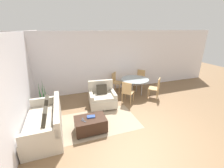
{
  "coord_description": "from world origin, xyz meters",
  "views": [
    {
      "loc": [
        -1.95,
        -3.12,
        2.84
      ],
      "look_at": [
        -0.1,
        2.16,
        0.75
      ],
      "focal_mm": 24.0,
      "sensor_mm": 36.0,
      "label": 1
    }
  ],
  "objects_px": {
    "ottoman": "(91,124)",
    "book_stack": "(91,117)",
    "tv_remote_primary": "(84,121)",
    "dining_table": "(135,80)",
    "armchair": "(102,97)",
    "tv_remote_secondary": "(83,119)",
    "dining_chair_near_right": "(156,87)",
    "potted_plant": "(44,105)",
    "dining_chair_near_left": "(127,91)",
    "dining_chair_far_left": "(116,81)",
    "couch": "(46,123)",
    "dining_chair_far_right": "(140,78)"
  },
  "relations": [
    {
      "from": "potted_plant",
      "to": "book_stack",
      "type": "bearing_deg",
      "value": -50.59
    },
    {
      "from": "couch",
      "to": "tv_remote_secondary",
      "type": "bearing_deg",
      "value": -18.59
    },
    {
      "from": "book_stack",
      "to": "dining_chair_near_right",
      "type": "xyz_separation_m",
      "value": [
        3.04,
        1.22,
        0.07
      ]
    },
    {
      "from": "ottoman",
      "to": "book_stack",
      "type": "xyz_separation_m",
      "value": [
        0.03,
        0.05,
        0.21
      ]
    },
    {
      "from": "couch",
      "to": "dining_chair_far_left",
      "type": "xyz_separation_m",
      "value": [
        2.96,
        2.25,
        0.21
      ]
    },
    {
      "from": "couch",
      "to": "book_stack",
      "type": "xyz_separation_m",
      "value": [
        1.24,
        -0.3,
        0.14
      ]
    },
    {
      "from": "armchair",
      "to": "dining_chair_far_left",
      "type": "bearing_deg",
      "value": 50.33
    },
    {
      "from": "armchair",
      "to": "dining_chair_near_left",
      "type": "xyz_separation_m",
      "value": [
        1.01,
        -0.11,
        0.17
      ]
    },
    {
      "from": "tv_remote_primary",
      "to": "potted_plant",
      "type": "distance_m",
      "value": 2.16
    },
    {
      "from": "ottoman",
      "to": "potted_plant",
      "type": "distance_m",
      "value": 2.19
    },
    {
      "from": "dining_chair_near_right",
      "to": "dining_chair_far_right",
      "type": "relative_size",
      "value": 1.0
    },
    {
      "from": "couch",
      "to": "dining_table",
      "type": "relative_size",
      "value": 1.58
    },
    {
      "from": "armchair",
      "to": "potted_plant",
      "type": "distance_m",
      "value": 2.13
    },
    {
      "from": "armchair",
      "to": "ottoman",
      "type": "height_order",
      "value": "armchair"
    },
    {
      "from": "dining_chair_near_left",
      "to": "tv_remote_primary",
      "type": "bearing_deg",
      "value": -145.27
    },
    {
      "from": "armchair",
      "to": "dining_table",
      "type": "distance_m",
      "value": 1.78
    },
    {
      "from": "dining_chair_near_left",
      "to": "book_stack",
      "type": "bearing_deg",
      "value": -144.5
    },
    {
      "from": "book_stack",
      "to": "dining_chair_near_right",
      "type": "distance_m",
      "value": 3.27
    },
    {
      "from": "dining_chair_near_left",
      "to": "dining_chair_far_right",
      "type": "bearing_deg",
      "value": 45.0
    },
    {
      "from": "tv_remote_primary",
      "to": "dining_chair_near_left",
      "type": "relative_size",
      "value": 0.18
    },
    {
      "from": "armchair",
      "to": "tv_remote_primary",
      "type": "xyz_separation_m",
      "value": [
        -0.95,
        -1.46,
        0.09
      ]
    },
    {
      "from": "potted_plant",
      "to": "dining_chair_near_right",
      "type": "relative_size",
      "value": 1.34
    },
    {
      "from": "couch",
      "to": "dining_table",
      "type": "distance_m",
      "value": 3.97
    },
    {
      "from": "dining_table",
      "to": "dining_chair_near_right",
      "type": "distance_m",
      "value": 0.95
    },
    {
      "from": "armchair",
      "to": "dining_table",
      "type": "relative_size",
      "value": 0.86
    },
    {
      "from": "tv_remote_secondary",
      "to": "dining_chair_far_right",
      "type": "height_order",
      "value": "dining_chair_far_right"
    },
    {
      "from": "couch",
      "to": "tv_remote_primary",
      "type": "relative_size",
      "value": 12.25
    },
    {
      "from": "armchair",
      "to": "tv_remote_secondary",
      "type": "height_order",
      "value": "armchair"
    },
    {
      "from": "tv_remote_primary",
      "to": "dining_chair_far_left",
      "type": "bearing_deg",
      "value": 53.86
    },
    {
      "from": "armchair",
      "to": "tv_remote_secondary",
      "type": "distance_m",
      "value": 1.67
    },
    {
      "from": "dining_chair_far_right",
      "to": "dining_table",
      "type": "bearing_deg",
      "value": -135.0
    },
    {
      "from": "book_stack",
      "to": "dining_chair_near_right",
      "type": "height_order",
      "value": "dining_chair_near_right"
    },
    {
      "from": "dining_chair_far_left",
      "to": "book_stack",
      "type": "bearing_deg",
      "value": -124.01
    },
    {
      "from": "dining_chair_near_left",
      "to": "potted_plant",
      "type": "bearing_deg",
      "value": 171.58
    },
    {
      "from": "ottoman",
      "to": "dining_table",
      "type": "distance_m",
      "value": 3.12
    },
    {
      "from": "ottoman",
      "to": "dining_chair_far_right",
      "type": "distance_m",
      "value": 4.03
    },
    {
      "from": "dining_chair_far_left",
      "to": "dining_chair_near_left",
      "type": "bearing_deg",
      "value": -90.0
    },
    {
      "from": "tv_remote_primary",
      "to": "dining_chair_near_right",
      "type": "height_order",
      "value": "dining_chair_near_right"
    },
    {
      "from": "book_stack",
      "to": "dining_chair_near_left",
      "type": "xyz_separation_m",
      "value": [
        1.72,
        1.22,
        0.07
      ]
    },
    {
      "from": "dining_chair_near_left",
      "to": "dining_chair_near_right",
      "type": "bearing_deg",
      "value": 0.0
    },
    {
      "from": "potted_plant",
      "to": "dining_chair_near_left",
      "type": "distance_m",
      "value": 3.15
    },
    {
      "from": "armchair",
      "to": "dining_chair_near_right",
      "type": "bearing_deg",
      "value": -2.64
    },
    {
      "from": "dining_table",
      "to": "dining_chair_far_left",
      "type": "xyz_separation_m",
      "value": [
        -0.66,
        0.66,
        -0.15
      ]
    },
    {
      "from": "potted_plant",
      "to": "dining_chair_far_left",
      "type": "relative_size",
      "value": 1.34
    },
    {
      "from": "tv_remote_primary",
      "to": "dining_table",
      "type": "height_order",
      "value": "dining_table"
    },
    {
      "from": "tv_remote_secondary",
      "to": "dining_chair_near_right",
      "type": "xyz_separation_m",
      "value": [
        3.27,
        1.26,
        0.08
      ]
    },
    {
      "from": "tv_remote_secondary",
      "to": "dining_chair_far_right",
      "type": "relative_size",
      "value": 0.18
    },
    {
      "from": "dining_chair_far_left",
      "to": "dining_chair_far_right",
      "type": "bearing_deg",
      "value": 0.0
    },
    {
      "from": "potted_plant",
      "to": "ottoman",
      "type": "bearing_deg",
      "value": -52.01
    },
    {
      "from": "dining_chair_near_right",
      "to": "armchair",
      "type": "bearing_deg",
      "value": 177.36
    }
  ]
}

